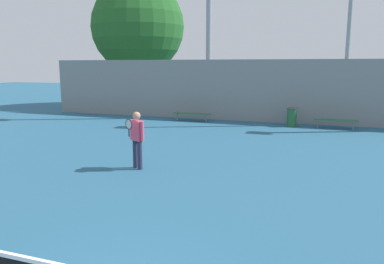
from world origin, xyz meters
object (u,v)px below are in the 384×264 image
object	(u,v)px
light_pole_near_left	(209,7)
bench_adjacent_court	(192,114)
tennis_player	(137,136)
bench_courtside_near	(335,121)
tree_green_broad	(138,27)
trash_bin	(292,117)

from	to	relation	value
light_pole_near_left	bench_adjacent_court	bearing A→B (deg)	-106.78
tennis_player	bench_courtside_near	size ratio (longest dim) A/B	0.85
tree_green_broad	trash_bin	bearing A→B (deg)	-27.35
trash_bin	bench_adjacent_court	bearing A→B (deg)	179.45
bench_courtside_near	tree_green_broad	bearing A→B (deg)	156.45
tennis_player	bench_courtside_near	xyz separation A→B (m)	(5.69, 9.57, -0.59)
tree_green_broad	tennis_player	bearing A→B (deg)	-62.80
tennis_player	light_pole_near_left	distance (m)	12.37
light_pole_near_left	tree_green_broad	size ratio (longest dim) A/B	1.24
bench_adjacent_court	tennis_player	bearing A→B (deg)	-79.85
bench_courtside_near	trash_bin	size ratio (longest dim) A/B	2.16
bench_adjacent_court	trash_bin	distance (m)	5.35
bench_courtside_near	tree_green_broad	size ratio (longest dim) A/B	0.22
bench_courtside_near	trash_bin	xyz separation A→B (m)	(-2.05, -0.05, 0.08)
light_pole_near_left	tree_green_broad	xyz separation A→B (m)	(-6.74, 4.39, -0.48)
light_pole_near_left	tree_green_broad	bearing A→B (deg)	146.90
light_pole_near_left	tree_green_broad	distance (m)	8.06
bench_courtside_near	trash_bin	distance (m)	2.05
bench_courtside_near	light_pole_near_left	distance (m)	9.20
bench_adjacent_court	light_pole_near_left	xyz separation A→B (m)	(0.47, 1.56, 5.85)
tree_green_broad	light_pole_near_left	bearing A→B (deg)	-33.10
trash_bin	tennis_player	bearing A→B (deg)	-110.90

